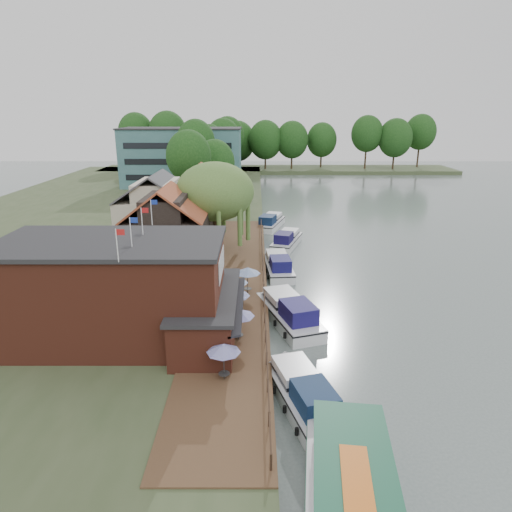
{
  "coord_description": "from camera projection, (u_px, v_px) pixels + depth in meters",
  "views": [
    {
      "loc": [
        -5.96,
        -30.71,
        16.6
      ],
      "look_at": [
        -6.0,
        12.0,
        3.0
      ],
      "focal_mm": 32.0,
      "sensor_mm": 36.0,
      "label": 1
    }
  ],
  "objects": [
    {
      "name": "ground",
      "position": [
        335.0,
        342.0,
        34.29
      ],
      "size": [
        260.0,
        260.0,
        0.0
      ],
      "primitive_type": "plane",
      "color": "#546260",
      "rests_on": "ground"
    },
    {
      "name": "land_bank",
      "position": [
        94.0,
        225.0,
        67.52
      ],
      "size": [
        50.0,
        140.0,
        1.0
      ],
      "primitive_type": "cube",
      "color": "#384728",
      "rests_on": "ground"
    },
    {
      "name": "quay_deck",
      "position": [
        235.0,
        282.0,
        43.51
      ],
      "size": [
        6.0,
        50.0,
        0.1
      ],
      "primitive_type": "cube",
      "color": "#47301E",
      "rests_on": "land_bank"
    },
    {
      "name": "quay_rail",
      "position": [
        263.0,
        276.0,
        43.85
      ],
      "size": [
        0.2,
        49.0,
        1.0
      ],
      "primitive_type": null,
      "color": "black",
      "rests_on": "land_bank"
    },
    {
      "name": "pub",
      "position": [
        142.0,
        290.0,
        31.94
      ],
      "size": [
        20.0,
        11.0,
        7.3
      ],
      "primitive_type": null,
      "color": "maroon",
      "rests_on": "land_bank"
    },
    {
      "name": "hotel_block",
      "position": [
        183.0,
        157.0,
        98.84
      ],
      "size": [
        25.4,
        12.4,
        12.3
      ],
      "primitive_type": null,
      "color": "#38666B",
      "rests_on": "land_bank"
    },
    {
      "name": "cottage_a",
      "position": [
        167.0,
        229.0,
        46.05
      ],
      "size": [
        8.6,
        7.6,
        8.5
      ],
      "primitive_type": null,
      "color": "black",
      "rests_on": "land_bank"
    },
    {
      "name": "cottage_b",
      "position": [
        158.0,
        209.0,
        55.58
      ],
      "size": [
        9.6,
        8.6,
        8.5
      ],
      "primitive_type": null,
      "color": "beige",
      "rests_on": "land_bank"
    },
    {
      "name": "cottage_c",
      "position": [
        199.0,
        196.0,
        64.16
      ],
      "size": [
        7.6,
        7.6,
        8.5
      ],
      "primitive_type": null,
      "color": "black",
      "rests_on": "land_bank"
    },
    {
      "name": "willow",
      "position": [
        216.0,
        209.0,
        50.52
      ],
      "size": [
        8.6,
        8.6,
        10.43
      ],
      "primitive_type": null,
      "color": "#476B2D",
      "rests_on": "land_bank"
    },
    {
      "name": "umbrella_0",
      "position": [
        224.0,
        362.0,
        27.29
      ],
      "size": [
        2.07,
        2.07,
        2.38
      ],
      "primitive_type": null,
      "color": "navy",
      "rests_on": "quay_deck"
    },
    {
      "name": "umbrella_1",
      "position": [
        238.0,
        324.0,
        32.05
      ],
      "size": [
        2.33,
        2.33,
        2.38
      ],
      "primitive_type": null,
      "color": "navy",
      "rests_on": "quay_deck"
    },
    {
      "name": "umbrella_2",
      "position": [
        235.0,
        303.0,
        35.57
      ],
      "size": [
        2.38,
        2.38,
        2.38
      ],
      "primitive_type": null,
      "color": "navy",
      "rests_on": "quay_deck"
    },
    {
      "name": "umbrella_3",
      "position": [
        234.0,
        290.0,
        38.24
      ],
      "size": [
        2.43,
        2.43,
        2.38
      ],
      "primitive_type": null,
      "color": "navy",
      "rests_on": "quay_deck"
    },
    {
      "name": "umbrella_4",
      "position": [
        248.0,
        280.0,
        40.45
      ],
      "size": [
        2.29,
        2.29,
        2.38
      ],
      "primitive_type": null,
      "color": "#1B4695",
      "rests_on": "quay_deck"
    },
    {
      "name": "cruiser_0",
      "position": [
        303.0,
        389.0,
        26.68
      ],
      "size": [
        5.35,
        9.66,
        2.2
      ],
      "primitive_type": null,
      "rotation": [
        0.0,
        0.0,
        0.27
      ],
      "color": "silver",
      "rests_on": "ground"
    },
    {
      "name": "cruiser_1",
      "position": [
        289.0,
        309.0,
        37.16
      ],
      "size": [
        6.19,
        10.54,
        2.44
      ],
      "primitive_type": null,
      "rotation": [
        0.0,
        0.0,
        0.31
      ],
      "color": "silver",
      "rests_on": "ground"
    },
    {
      "name": "cruiser_2",
      "position": [
        278.0,
        263.0,
        48.78
      ],
      "size": [
        3.71,
        9.39,
        2.2
      ],
      "primitive_type": null,
      "rotation": [
        0.0,
        0.0,
        0.08
      ],
      "color": "silver",
      "rests_on": "ground"
    },
    {
      "name": "cruiser_3",
      "position": [
        287.0,
        238.0,
        58.51
      ],
      "size": [
        5.41,
        9.37,
        2.12
      ],
      "primitive_type": null,
      "rotation": [
        0.0,
        0.0,
        -0.3
      ],
      "color": "white",
      "rests_on": "ground"
    },
    {
      "name": "cruiser_4",
      "position": [
        271.0,
        220.0,
        67.7
      ],
      "size": [
        5.47,
        9.67,
        2.2
      ],
      "primitive_type": null,
      "rotation": [
        0.0,
        0.0,
        -0.29
      ],
      "color": "white",
      "rests_on": "ground"
    },
    {
      "name": "swan",
      "position": [
        314.0,
        420.0,
        25.31
      ],
      "size": [
        0.44,
        0.44,
        0.44
      ],
      "primitive_type": "sphere",
      "color": "white",
      "rests_on": "ground"
    },
    {
      "name": "bank_tree_0",
      "position": [
        189.0,
        171.0,
        72.5
      ],
      "size": [
        7.15,
        7.15,
        12.93
      ],
      "primitive_type": null,
      "color": "#143811",
      "rests_on": "land_bank"
    },
    {
      "name": "bank_tree_1",
      "position": [
        215.0,
        172.0,
        79.43
      ],
      "size": [
        6.95,
        6.95,
        11.09
      ],
      "primitive_type": null,
      "color": "#143811",
      "rests_on": "land_bank"
    },
    {
      "name": "bank_tree_2",
      "position": [
        196.0,
        157.0,
        87.71
      ],
      "size": [
        7.33,
        7.33,
        14.27
      ],
      "primitive_type": null,
      "color": "#143811",
      "rests_on": "land_bank"
    },
    {
      "name": "bank_tree_3",
      "position": [
        211.0,
        152.0,
        107.52
      ],
      "size": [
        6.81,
        6.81,
        12.79
      ],
      "primitive_type": null,
      "color": "#143811",
      "rests_on": "land_bank"
    },
    {
      "name": "bank_tree_4",
      "position": [
        224.0,
        147.0,
        112.48
      ],
      "size": [
        8.35,
        8.35,
        14.1
      ],
      "primitive_type": null,
      "color": "#143811",
      "rests_on": "land_bank"
    },
    {
      "name": "bank_tree_5",
      "position": [
        228.0,
        144.0,
        121.9
      ],
      "size": [
        8.8,
        8.8,
        14.4
      ],
      "primitive_type": null,
      "color": "#143811",
      "rests_on": "land_bank"
    }
  ]
}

